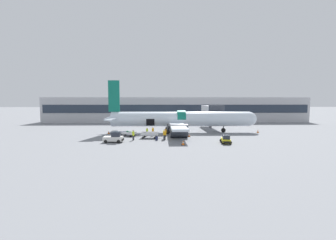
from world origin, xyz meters
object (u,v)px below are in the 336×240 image
object	(u,v)px
ground_crew_helper	(153,131)
ground_crew_marshal	(164,134)
ground_crew_loader_a	(165,135)
baggage_cart_queued	(128,134)
baggage_cart_loading	(150,135)
baggage_tug_mid	(226,140)
ground_crew_supervisor	(147,132)
airplane	(179,120)
ground_crew_loader_b	(133,135)
baggage_tug_lead	(114,138)
ground_crew_driver	(166,132)
suitcase_on_tarmac_upright	(157,138)

from	to	relation	value
ground_crew_helper	ground_crew_marshal	distance (m)	4.26
ground_crew_loader_a	ground_crew_marshal	distance (m)	0.97
baggage_cart_queued	ground_crew_loader_a	distance (m)	8.34
baggage_cart_loading	baggage_tug_mid	bearing A→B (deg)	-23.99
ground_crew_supervisor	airplane	bearing A→B (deg)	34.96
ground_crew_loader_b	ground_crew_helper	xyz separation A→B (m)	(3.24, 4.85, 0.00)
baggage_tug_lead	baggage_cart_queued	world-z (taller)	baggage_tug_lead
ground_crew_helper	airplane	bearing A→B (deg)	40.40
airplane	baggage_tug_mid	xyz separation A→B (m)	(6.64, -12.92, -2.23)
ground_crew_loader_b	baggage_cart_queued	bearing A→B (deg)	109.19
baggage_tug_lead	ground_crew_driver	world-z (taller)	baggage_tug_lead
baggage_cart_queued	ground_crew_marshal	distance (m)	7.82
baggage_cart_queued	baggage_cart_loading	bearing A→B (deg)	-29.30
ground_crew_driver	suitcase_on_tarmac_upright	bearing A→B (deg)	-109.83
airplane	baggage_cart_queued	distance (m)	11.61
airplane	baggage_cart_queued	size ratio (longest dim) A/B	8.46
airplane	baggage_tug_lead	bearing A→B (deg)	-135.44
ground_crew_loader_a	ground_crew_driver	world-z (taller)	ground_crew_loader_a
baggage_tug_mid	ground_crew_supervisor	distance (m)	15.62
baggage_tug_lead	ground_crew_supervisor	xyz separation A→B (m)	(5.03, 6.83, 0.10)
baggage_cart_loading	ground_crew_driver	xyz separation A→B (m)	(2.93, 2.07, 0.26)
baggage_cart_loading	ground_crew_supervisor	bearing A→B (deg)	104.41
baggage_cart_queued	ground_crew_marshal	world-z (taller)	ground_crew_marshal
baggage_tug_mid	ground_crew_marshal	bearing A→B (deg)	154.93
airplane	suitcase_on_tarmac_upright	world-z (taller)	airplane
ground_crew_marshal	baggage_cart_queued	bearing A→B (deg)	154.10
baggage_tug_lead	ground_crew_supervisor	size ratio (longest dim) A/B	2.01
ground_crew_helper	suitcase_on_tarmac_upright	size ratio (longest dim) A/B	2.17
ground_crew_loader_a	ground_crew_driver	distance (m)	3.99
ground_crew_supervisor	baggage_cart_queued	bearing A→B (deg)	-175.64
ground_crew_loader_b	ground_crew_supervisor	world-z (taller)	ground_crew_loader_b
airplane	ground_crew_supervisor	size ratio (longest dim) A/B	20.39
baggage_cart_loading	suitcase_on_tarmac_upright	distance (m)	2.79
baggage_cart_loading	ground_crew_driver	bearing A→B (deg)	35.29
ground_crew_helper	suitcase_on_tarmac_upright	distance (m)	5.29
baggage_cart_queued	ground_crew_helper	bearing A→B (deg)	3.00
ground_crew_loader_a	suitcase_on_tarmac_upright	world-z (taller)	ground_crew_loader_a
baggage_cart_queued	ground_crew_driver	size ratio (longest dim) A/B	2.47
ground_crew_loader_a	ground_crew_supervisor	bearing A→B (deg)	126.09
baggage_tug_lead	baggage_tug_mid	size ratio (longest dim) A/B	1.17
ground_crew_loader_a	baggage_tug_mid	bearing A→B (deg)	-20.45
baggage_tug_mid	ground_crew_helper	size ratio (longest dim) A/B	1.57
ground_crew_loader_b	ground_crew_loader_a	bearing A→B (deg)	2.28
baggage_cart_loading	ground_crew_marshal	size ratio (longest dim) A/B	2.29
ground_crew_loader_b	suitcase_on_tarmac_upright	size ratio (longest dim) A/B	2.17
baggage_cart_loading	ground_crew_helper	distance (m)	2.78
baggage_tug_mid	baggage_cart_loading	world-z (taller)	baggage_tug_mid
airplane	ground_crew_marshal	bearing A→B (deg)	-111.43
baggage_tug_lead	ground_crew_loader_a	world-z (taller)	baggage_tug_lead
baggage_tug_mid	ground_crew_supervisor	bearing A→B (deg)	147.82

